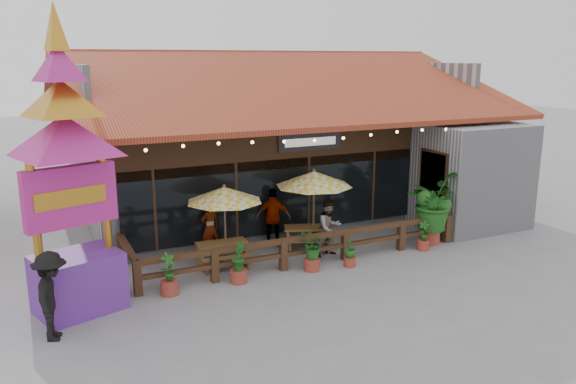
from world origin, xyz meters
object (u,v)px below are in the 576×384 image
tropical_plant (432,203)px  pedestrian (52,296)px  picnic_table_right (308,234)px  umbrella_right (314,179)px  umbrella_left (224,195)px  thai_sign_tower (66,144)px  picnic_table_left (222,250)px

tropical_plant → pedestrian: (-11.24, -1.64, -0.37)m
picnic_table_right → umbrella_right: bearing=-15.7°
umbrella_left → picnic_table_right: size_ratio=1.31×
thai_sign_tower → pedestrian: (-0.62, -1.24, -2.99)m
umbrella_left → thai_sign_tower: size_ratio=0.32×
umbrella_left → pedestrian: (-4.75, -2.75, -1.07)m
picnic_table_left → thai_sign_tower: 5.45m
tropical_plant → pedestrian: size_ratio=1.21×
pedestrian → umbrella_left: bearing=-46.2°
umbrella_left → tropical_plant: size_ratio=1.02×
umbrella_left → thai_sign_tower: bearing=-159.9°
picnic_table_right → pedestrian: 8.03m
umbrella_left → umbrella_right: 2.90m
umbrella_left → pedestrian: umbrella_left is taller
umbrella_right → pedestrian: (-7.65, -2.83, -1.24)m
tropical_plant → pedestrian: 11.37m
umbrella_left → tropical_plant: (6.49, -1.11, -0.71)m
pedestrian → umbrella_right: bearing=-55.9°
picnic_table_left → umbrella_right: bearing=4.7°
picnic_table_right → picnic_table_left: bearing=-174.1°
pedestrian → tropical_plant: bearing=-67.9°
picnic_table_right → tropical_plant: tropical_plant is taller
umbrella_left → umbrella_right: bearing=1.6°
umbrella_right → picnic_table_right: size_ratio=1.47×
umbrella_left → picnic_table_left: bearing=-133.8°
thai_sign_tower → tropical_plant: 10.95m
picnic_table_left → pedestrian: (-4.59, -2.58, 0.49)m
picnic_table_right → thai_sign_tower: thai_sign_tower is taller
umbrella_left → umbrella_right: (2.90, 0.08, 0.17)m
umbrella_left → picnic_table_left: umbrella_left is taller
umbrella_left → tropical_plant: bearing=-9.7°
pedestrian → picnic_table_left: bearing=-46.9°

